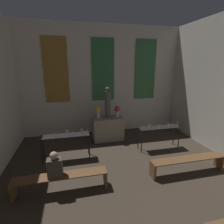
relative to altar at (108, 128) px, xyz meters
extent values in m
cube|color=silver|center=(0.00, 1.04, 1.93)|extent=(7.46, 0.12, 4.85)
cube|color=olive|center=(-2.02, 0.96, 2.42)|extent=(1.01, 0.03, 2.72)
cube|color=#33723F|center=(0.00, 0.96, 2.42)|extent=(1.01, 0.03, 2.72)
cube|color=#33723F|center=(2.02, 0.96, 2.42)|extent=(1.01, 0.03, 2.72)
cube|color=gray|center=(0.00, 0.00, 0.00)|extent=(1.28, 0.76, 0.98)
cylinder|color=#5B5651|center=(0.00, 0.00, 1.05)|extent=(0.24, 0.24, 1.11)
sphere|color=#5B5651|center=(0.00, 0.00, 1.69)|extent=(0.17, 0.17, 0.17)
cylinder|color=beige|center=(-0.41, 0.00, 0.62)|extent=(0.17, 0.17, 0.26)
sphere|color=gold|center=(-0.41, 0.00, 0.84)|extent=(0.25, 0.25, 0.25)
cylinder|color=beige|center=(0.41, 0.00, 0.62)|extent=(0.17, 0.17, 0.26)
sphere|color=#DB3342|center=(0.41, 0.00, 0.84)|extent=(0.25, 0.25, 0.25)
cube|color=black|center=(-1.72, -1.31, 0.37)|extent=(1.58, 0.41, 0.02)
cylinder|color=black|center=(-2.48, -1.48, -0.07)|extent=(0.04, 0.04, 0.85)
cylinder|color=black|center=(-0.95, -1.48, -0.07)|extent=(0.04, 0.04, 0.85)
cylinder|color=black|center=(-2.48, -1.13, -0.07)|extent=(0.04, 0.04, 0.85)
cylinder|color=black|center=(-0.95, -1.13, -0.07)|extent=(0.04, 0.04, 0.85)
cylinder|color=silver|center=(-1.65, -1.29, 0.46)|extent=(0.02, 0.02, 0.16)
sphere|color=#F9CC4C|center=(-1.65, -1.29, 0.55)|extent=(0.02, 0.02, 0.02)
cylinder|color=silver|center=(-2.43, -1.18, 0.43)|extent=(0.02, 0.02, 0.11)
sphere|color=#F9CC4C|center=(-2.43, -1.18, 0.50)|extent=(0.02, 0.02, 0.02)
cylinder|color=silver|center=(-1.10, -1.46, 0.44)|extent=(0.02, 0.02, 0.12)
sphere|color=#F9CC4C|center=(-1.10, -1.46, 0.51)|extent=(0.02, 0.02, 0.02)
cylinder|color=silver|center=(-0.97, -1.28, 0.44)|extent=(0.02, 0.02, 0.13)
sphere|color=#F9CC4C|center=(-0.97, -1.28, 0.52)|extent=(0.02, 0.02, 0.02)
cylinder|color=silver|center=(-1.47, -1.30, 0.43)|extent=(0.02, 0.02, 0.10)
sphere|color=#F9CC4C|center=(-1.47, -1.30, 0.49)|extent=(0.02, 0.02, 0.02)
cylinder|color=silver|center=(-1.19, -1.23, 0.44)|extent=(0.02, 0.02, 0.12)
sphere|color=#F9CC4C|center=(-1.19, -1.23, 0.51)|extent=(0.02, 0.02, 0.02)
cylinder|color=silver|center=(-1.15, -1.25, 0.46)|extent=(0.02, 0.02, 0.17)
sphere|color=#F9CC4C|center=(-1.15, -1.25, 0.56)|extent=(0.02, 0.02, 0.02)
cylinder|color=silver|center=(-1.68, -1.22, 0.43)|extent=(0.02, 0.02, 0.11)
sphere|color=#F9CC4C|center=(-1.68, -1.22, 0.50)|extent=(0.02, 0.02, 0.02)
cylinder|color=silver|center=(-2.04, -1.37, 0.43)|extent=(0.02, 0.02, 0.11)
sphere|color=#F9CC4C|center=(-2.04, -1.37, 0.50)|extent=(0.02, 0.02, 0.02)
cube|color=black|center=(1.72, -1.31, 0.37)|extent=(1.58, 0.41, 0.02)
cylinder|color=black|center=(0.95, -1.48, -0.07)|extent=(0.04, 0.04, 0.85)
cylinder|color=black|center=(2.48, -1.48, -0.07)|extent=(0.04, 0.04, 0.85)
cylinder|color=black|center=(0.95, -1.13, -0.07)|extent=(0.04, 0.04, 0.85)
cylinder|color=black|center=(2.48, -1.13, -0.07)|extent=(0.04, 0.04, 0.85)
cylinder|color=silver|center=(1.62, -1.46, 0.45)|extent=(0.02, 0.02, 0.15)
sphere|color=#F9CC4C|center=(1.62, -1.46, 0.54)|extent=(0.02, 0.02, 0.02)
cylinder|color=silver|center=(2.42, -1.40, 0.46)|extent=(0.02, 0.02, 0.17)
sphere|color=#F9CC4C|center=(2.42, -1.40, 0.56)|extent=(0.02, 0.02, 0.02)
cylinder|color=silver|center=(1.24, -1.39, 0.44)|extent=(0.02, 0.02, 0.12)
sphere|color=#F9CC4C|center=(1.24, -1.39, 0.51)|extent=(0.02, 0.02, 0.02)
cylinder|color=silver|center=(2.07, -1.38, 0.44)|extent=(0.02, 0.02, 0.13)
sphere|color=#F9CC4C|center=(2.07, -1.38, 0.52)|extent=(0.02, 0.02, 0.02)
cylinder|color=silver|center=(1.33, -1.27, 0.47)|extent=(0.02, 0.02, 0.18)
sphere|color=#F9CC4C|center=(1.33, -1.27, 0.57)|extent=(0.02, 0.02, 0.02)
cylinder|color=silver|center=(2.10, -1.16, 0.44)|extent=(0.02, 0.02, 0.12)
sphere|color=#F9CC4C|center=(2.10, -1.16, 0.51)|extent=(0.02, 0.02, 0.02)
cylinder|color=silver|center=(2.28, -1.28, 0.45)|extent=(0.02, 0.02, 0.15)
sphere|color=#F9CC4C|center=(2.28, -1.28, 0.54)|extent=(0.02, 0.02, 0.02)
cylinder|color=silver|center=(1.26, -1.34, 0.44)|extent=(0.02, 0.02, 0.12)
sphere|color=#F9CC4C|center=(1.26, -1.34, 0.51)|extent=(0.02, 0.02, 0.02)
cylinder|color=silver|center=(1.05, -1.37, 0.43)|extent=(0.02, 0.02, 0.10)
sphere|color=#F9CC4C|center=(1.05, -1.37, 0.49)|extent=(0.02, 0.02, 0.02)
cube|color=brown|center=(-1.82, -2.95, -0.03)|extent=(2.31, 0.36, 0.03)
cube|color=brown|center=(-2.94, -2.95, -0.27)|extent=(0.06, 0.32, 0.45)
cube|color=brown|center=(-0.69, -2.95, -0.27)|extent=(0.06, 0.32, 0.45)
cube|color=brown|center=(1.82, -2.95, -0.03)|extent=(2.31, 0.36, 0.03)
cube|color=brown|center=(0.69, -2.95, -0.27)|extent=(0.06, 0.32, 0.45)
cube|color=brown|center=(2.94, -2.95, -0.27)|extent=(0.06, 0.32, 0.45)
cube|color=#4C4238|center=(-1.94, -2.95, 0.22)|extent=(0.36, 0.24, 0.47)
sphere|color=tan|center=(-1.94, -2.95, 0.55)|extent=(0.19, 0.19, 0.19)
camera|label=1|loc=(-1.43, -6.94, 2.65)|focal=28.00mm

